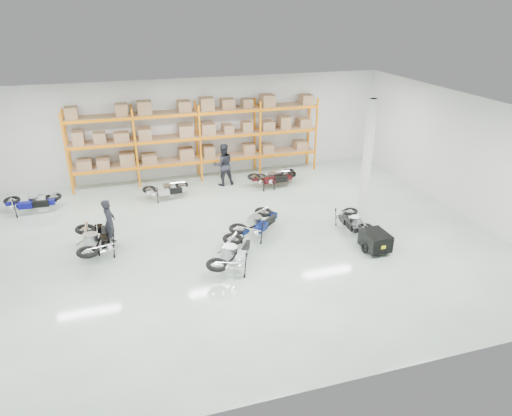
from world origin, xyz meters
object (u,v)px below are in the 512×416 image
object	(u,v)px
moto_touring_right	(353,218)
person_left	(109,222)
moto_silver_left	(233,249)
moto_back_d	(272,175)
trailer	(375,241)
moto_black_far_left	(94,236)
moto_back_b	(166,187)
person_back	(223,165)
moto_back_c	(277,173)
moto_blue_centre	(257,219)
moto_back_a	(31,199)

from	to	relation	value
moto_touring_right	person_left	size ratio (longest dim) A/B	1.01
moto_silver_left	moto_back_d	bearing A→B (deg)	-88.40
moto_touring_right	trailer	xyz separation A→B (m)	(0.00, -1.60, -0.11)
moto_black_far_left	moto_silver_left	bearing A→B (deg)	148.23
trailer	moto_back_b	bearing A→B (deg)	131.74
moto_back_d	person_back	distance (m)	2.20
person_left	trailer	bearing A→B (deg)	-100.15
moto_back_c	moto_blue_centre	bearing A→B (deg)	136.55
moto_touring_right	trailer	distance (m)	1.60
moto_back_b	person_back	xyz separation A→B (m)	(2.64, 0.82, 0.45)
moto_back_a	person_left	bearing A→B (deg)	-137.47
moto_back_c	moto_back_a	bearing A→B (deg)	74.00
moto_silver_left	moto_back_c	size ratio (longest dim) A/B	1.12
trailer	moto_back_b	world-z (taller)	moto_back_b
moto_back_b	moto_black_far_left	bearing A→B (deg)	140.33
moto_silver_left	moto_back_c	bearing A→B (deg)	-90.06
moto_back_a	moto_back_c	bearing A→B (deg)	-86.89
moto_back_d	moto_back_a	bearing A→B (deg)	90.69
moto_back_d	moto_back_b	bearing A→B (deg)	91.44
moto_back_b	person_left	bearing A→B (deg)	142.13
moto_back_c	person_left	xyz separation A→B (m)	(-7.22, -3.56, 0.27)
trailer	moto_back_a	xyz separation A→B (m)	(-11.25, 6.66, 0.17)
moto_blue_centre	moto_back_d	size ratio (longest dim) A/B	1.08
moto_back_a	moto_back_d	bearing A→B (deg)	-87.65
moto_back_c	moto_back_d	bearing A→B (deg)	96.93
moto_silver_left	moto_black_far_left	bearing A→B (deg)	2.80
moto_back_c	person_back	size ratio (longest dim) A/B	0.93
trailer	person_back	size ratio (longest dim) A/B	0.84
moto_touring_right	moto_back_c	xyz separation A→B (m)	(-1.10, 5.04, 0.04)
person_back	trailer	bearing A→B (deg)	114.18
moto_silver_left	moto_back_d	size ratio (longest dim) A/B	1.11
trailer	moto_back_d	size ratio (longest dim) A/B	0.90
trailer	person_back	distance (m)	8.11
moto_silver_left	moto_back_b	distance (m)	6.23
trailer	moto_back_c	distance (m)	6.73
trailer	moto_back_d	xyz separation A→B (m)	(-1.41, 6.51, 0.15)
moto_back_c	moto_back_b	bearing A→B (deg)	75.50
moto_touring_right	person_back	size ratio (longest dim) A/B	0.85
moto_blue_centre	moto_back_a	world-z (taller)	moto_blue_centre
moto_silver_left	person_left	distance (m)	4.47
moto_back_c	moto_back_d	distance (m)	0.33
moto_back_c	person_back	bearing A→B (deg)	57.12
moto_silver_left	moto_back_c	world-z (taller)	moto_silver_left
moto_blue_centre	moto_silver_left	distance (m)	2.29
moto_back_a	moto_back_b	distance (m)	5.21
moto_silver_left	person_left	xyz separation A→B (m)	(-3.60, 2.64, 0.20)
trailer	moto_back_d	bearing A→B (deg)	101.11
moto_blue_centre	moto_back_c	distance (m)	4.90
trailer	person_left	distance (m)	8.88
moto_black_far_left	moto_back_a	bearing A→B (deg)	-63.81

